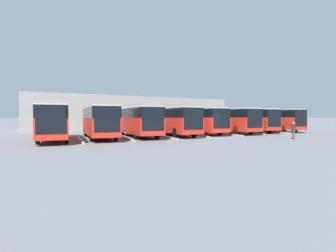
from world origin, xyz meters
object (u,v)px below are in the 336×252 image
Objects in this scene: bus_6 at (99,121)px; bus_1 at (248,119)px; bus_4 at (173,120)px; bus_2 at (229,120)px; bus_7 at (53,121)px; bus_5 at (138,120)px; pedestrian at (294,130)px; bus_3 at (199,120)px; bus_0 at (272,119)px.

bus_1 is at bearing -171.05° from bus_6.
bus_4 and bus_6 have the same top height.
bus_6 is (17.58, -0.13, 0.00)m from bus_2.
bus_5 is at bearing -170.19° from bus_7.
bus_1 is 1.00× the size of bus_5.
pedestrian is (1.08, 10.52, -0.91)m from bus_2.
bus_5 is at bearing 3.41° from bus_4.
bus_3 is 13.20m from bus_6.
bus_7 is at bearing 7.63° from bus_2.
bus_3 is (4.40, -0.76, 0.00)m from bus_2.
pedestrian is at bearing 54.33° from bus_0.
bus_0 is 1.00× the size of bus_3.
bus_3 and bus_7 have the same top height.
pedestrian is at bearing 145.64° from bus_5.
bus_4 is 8.79m from bus_6.
bus_0 is 4.45m from bus_1.
bus_1 is at bearing -172.64° from bus_3.
bus_1 and bus_5 have the same top height.
bus_6 is 4.40m from bus_7.
bus_1 is 1.00× the size of bus_2.
bus_4 is (4.40, 0.80, 0.00)m from bus_3.
bus_6 reaches higher than pedestrian.
bus_5 is 6.28× the size of pedestrian.
bus_2 and bus_3 have the same top height.
bus_3 is at bearing 4.34° from bus_0.
bus_4 is at bearing -110.76° from pedestrian.
pedestrian is at bearing 91.46° from bus_2.
bus_0 is 1.00× the size of bus_6.
bus_7 is (17.58, 0.88, 0.00)m from bus_3.
bus_4 is (17.58, 0.11, 0.00)m from bus_0.
pedestrian is at bearing 160.86° from bus_7.
bus_1 is 17.59m from bus_5.
bus_0 and bus_3 have the same top height.
bus_4 is 13.05m from pedestrian.
bus_3 is at bearing -169.99° from bus_6.
bus_5 is (4.40, -0.30, 0.00)m from bus_4.
bus_5 and bus_6 have the same top height.
bus_6 is (4.40, 0.13, 0.00)m from bus_5.
bus_3 is (13.19, -0.68, 0.00)m from bus_0.
bus_6 is at bearing 6.87° from bus_2.
bus_0 is 1.00× the size of bus_2.
bus_1 is 8.79m from bus_3.
bus_0 and bus_4 have the same top height.
bus_0 is at bearing -172.22° from bus_2.
bus_2 is 13.19m from bus_5.
bus_1 is 1.00× the size of bus_4.
bus_3 is 17.61m from bus_7.
bus_2 is at bearing -173.13° from bus_6.
bus_0 and bus_7 have the same top height.
bus_1 is 21.99m from bus_6.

